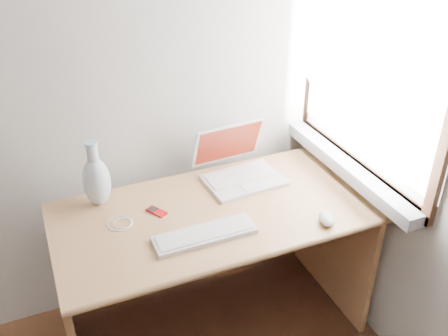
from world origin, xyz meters
name	(u,v)px	position (x,y,z in m)	size (l,w,h in m)	color
window	(366,64)	(1.72, 1.30, 1.28)	(0.11, 0.99, 1.10)	white
desk	(207,237)	(1.03, 1.40, 0.51)	(1.35, 0.68, 0.71)	tan
laptop	(240,167)	(1.25, 1.52, 0.77)	(0.37, 0.31, 0.24)	white
external_keyboard	(205,234)	(0.93, 1.16, 0.72)	(0.41, 0.13, 0.02)	white
mouse	(327,218)	(1.43, 1.05, 0.73)	(0.06, 0.11, 0.04)	white
ipod	(157,212)	(0.80, 1.40, 0.72)	(0.08, 0.10, 0.01)	#A80B0C
cable_coil	(120,224)	(0.64, 1.37, 0.72)	(0.11, 0.11, 0.01)	white
remote	(168,244)	(0.78, 1.17, 0.72)	(0.03, 0.08, 0.01)	white
vase	(96,180)	(0.59, 1.56, 0.84)	(0.12, 0.12, 0.30)	silver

